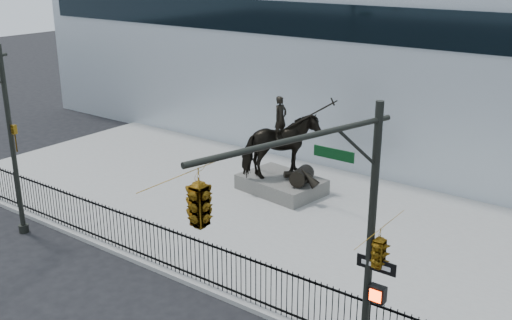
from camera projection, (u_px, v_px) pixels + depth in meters
The scene contains 7 objects.
ground at pixel (152, 294), 18.31m from camera, with size 120.00×120.00×0.00m, color black.
plaza at pixel (281, 216), 23.60m from camera, with size 30.00×12.00×0.15m, color gray.
building at pixel (419, 60), 32.03m from camera, with size 44.00×14.00×9.00m, color silver.
picket_fence at pixel (179, 252), 18.96m from camera, with size 22.10×0.10×1.50m.
statue_plinth at pixel (281, 184), 25.76m from camera, with size 3.43×2.36×0.64m, color #4F4D48.
equestrian_statue at pixel (283, 148), 25.18m from camera, with size 4.36×3.00×3.72m.
traffic_signal_right at pixel (297, 227), 11.56m from camera, with size 2.17×6.86×7.00m.
Camera 1 is at (12.10, -10.92, 9.82)m, focal length 42.00 mm.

